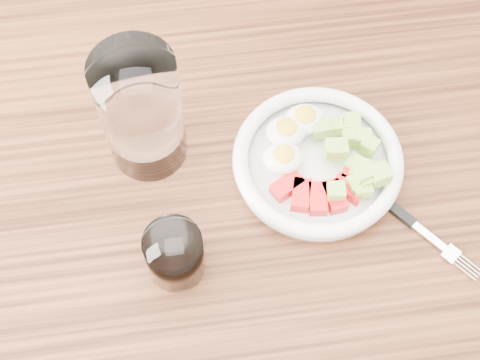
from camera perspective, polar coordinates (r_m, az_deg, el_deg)
name	(u,v)px	position (r m, az deg, el deg)	size (l,w,h in m)	color
ground	(245,349)	(1.51, 0.44, -14.23)	(4.00, 4.00, 0.00)	brown
dining_table	(249,232)	(0.87, 0.75, -4.43)	(1.50, 0.90, 0.77)	brown
bowl	(318,160)	(0.78, 6.68, 1.73)	(0.20, 0.20, 0.05)	white
fork	(401,215)	(0.78, 13.60, -2.88)	(0.12, 0.14, 0.01)	black
water_glass	(141,111)	(0.74, -8.42, 5.81)	(0.09, 0.09, 0.16)	white
coffee_glass	(175,254)	(0.71, -5.58, -6.34)	(0.06, 0.06, 0.07)	white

